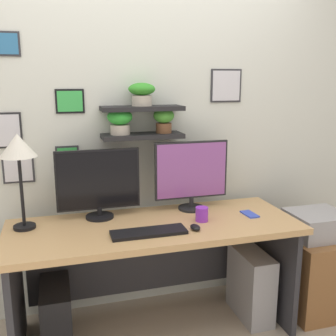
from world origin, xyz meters
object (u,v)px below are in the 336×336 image
(desk, at_px, (153,251))
(computer_mouse, at_px, (195,227))
(coffee_mug, at_px, (202,214))
(printer, at_px, (317,224))
(monitor_left, at_px, (98,183))
(keyboard, at_px, (149,232))
(computer_tower_right, at_px, (251,284))
(desk_lamp, at_px, (18,151))
(cell_phone, at_px, (250,214))
(drawer_cabinet, at_px, (313,272))
(monitor_right, at_px, (191,174))
(computer_tower_left, at_px, (56,314))

(desk, height_order, computer_mouse, computer_mouse)
(coffee_mug, height_order, printer, coffee_mug)
(monitor_left, bearing_deg, coffee_mug, -21.88)
(monitor_left, distance_m, keyboard, 0.49)
(desk, xyz_separation_m, computer_tower_right, (0.68, -0.06, -0.31))
(desk_lamp, bearing_deg, cell_phone, -6.34)
(desk, bearing_deg, drawer_cabinet, -4.46)
(desk, bearing_deg, monitor_right, 27.02)
(monitor_left, distance_m, computer_tower_left, 0.86)
(desk_lamp, relative_size, computer_tower_left, 1.43)
(desk, xyz_separation_m, computer_mouse, (0.21, -0.22, 0.22))
(monitor_left, xyz_separation_m, printer, (1.48, -0.25, -0.34))
(computer_mouse, distance_m, cell_phone, 0.46)
(keyboard, bearing_deg, monitor_left, 123.73)
(monitor_right, relative_size, drawer_cabinet, 0.92)
(printer, height_order, computer_tower_right, printer)
(keyboard, bearing_deg, desk, 70.28)
(desk_lamp, bearing_deg, drawer_cabinet, -5.36)
(computer_mouse, distance_m, computer_tower_left, 1.03)
(cell_phone, height_order, computer_tower_right, cell_phone)
(cell_phone, relative_size, coffee_mug, 1.56)
(computer_tower_left, bearing_deg, keyboard, -21.32)
(desk, relative_size, cell_phone, 12.84)
(monitor_left, xyz_separation_m, keyboard, (0.24, -0.36, -0.22))
(computer_tower_left, bearing_deg, printer, -3.29)
(monitor_left, height_order, keyboard, monitor_left)
(desk, distance_m, cell_phone, 0.68)
(desk_lamp, xyz_separation_m, printer, (1.93, -0.18, -0.58))
(keyboard, bearing_deg, coffee_mug, 17.28)
(keyboard, distance_m, desk_lamp, 0.89)
(computer_mouse, bearing_deg, desk_lamp, 162.67)
(cell_phone, distance_m, drawer_cabinet, 0.70)
(computer_mouse, height_order, computer_tower_left, computer_mouse)
(cell_phone, bearing_deg, printer, -6.23)
(computer_tower_left, bearing_deg, desk, -1.11)
(keyboard, height_order, cell_phone, keyboard)
(printer, bearing_deg, cell_phone, 177.35)
(coffee_mug, bearing_deg, printer, -0.29)
(monitor_right, distance_m, cell_phone, 0.47)
(coffee_mug, relative_size, computer_tower_right, 0.19)
(computer_tower_left, bearing_deg, coffee_mug, -6.10)
(keyboard, xyz_separation_m, desk_lamp, (-0.70, 0.29, 0.46))
(monitor_right, height_order, keyboard, monitor_right)
(computer_tower_right, bearing_deg, coffee_mug, -176.46)
(computer_mouse, xyz_separation_m, drawer_cabinet, (0.95, 0.12, -0.49))
(monitor_left, height_order, computer_tower_right, monitor_left)
(drawer_cabinet, bearing_deg, computer_mouse, -172.56)
(monitor_left, distance_m, monitor_right, 0.63)
(monitor_left, xyz_separation_m, coffee_mug, (0.61, -0.25, -0.19))
(keyboard, relative_size, computer_mouse, 4.89)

